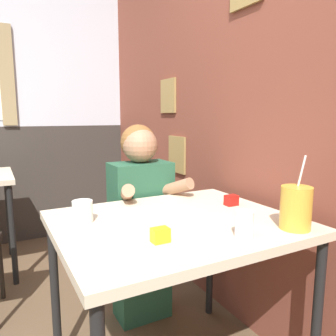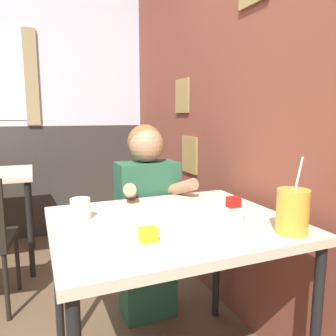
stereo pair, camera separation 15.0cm
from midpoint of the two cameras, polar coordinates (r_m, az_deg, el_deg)
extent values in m
cube|color=brown|center=(2.42, 6.74, 12.65)|extent=(0.06, 4.49, 2.70)
cube|color=olive|center=(2.54, 4.21, 12.41)|extent=(0.02, 0.22, 0.25)
cube|color=olive|center=(2.43, 5.56, 2.31)|extent=(0.02, 0.23, 0.27)
cube|color=silver|center=(3.46, -23.15, 20.09)|extent=(5.26, 0.06, 1.60)
cube|color=#332D28|center=(3.45, -21.76, -2.38)|extent=(5.26, 0.06, 1.10)
cube|color=#937F56|center=(3.36, -21.54, 14.49)|extent=(0.12, 0.02, 0.88)
cube|color=beige|center=(1.39, 3.82, -9.76)|extent=(0.97, 0.82, 0.04)
cylinder|color=black|center=(1.55, 27.11, -24.39)|extent=(0.04, 0.04, 0.73)
cylinder|color=black|center=(1.76, -16.15, -19.48)|extent=(0.04, 0.04, 0.73)
cylinder|color=black|center=(2.03, 10.64, -15.20)|extent=(0.04, 0.04, 0.73)
cylinder|color=black|center=(2.62, -21.39, -10.04)|extent=(0.04, 0.04, 0.73)
cylinder|color=black|center=(3.18, -21.62, -6.75)|extent=(0.04, 0.04, 0.73)
cylinder|color=black|center=(2.52, -23.16, -14.73)|extent=(0.03, 0.03, 0.42)
cylinder|color=black|center=(2.20, -24.50, -18.43)|extent=(0.03, 0.03, 0.42)
cube|color=#235138|center=(2.08, -1.35, -18.74)|extent=(0.31, 0.20, 0.45)
cube|color=#235138|center=(1.90, -1.41, -6.19)|extent=(0.34, 0.20, 0.48)
sphere|color=brown|center=(1.87, -1.72, 4.54)|extent=(0.20, 0.20, 0.20)
sphere|color=#9E7051|center=(1.84, -1.45, 4.03)|extent=(0.20, 0.20, 0.20)
cylinder|color=#9E7051|center=(1.71, -4.00, -4.35)|extent=(0.14, 0.27, 0.15)
cylinder|color=#9E7051|center=(1.81, 4.22, -3.58)|extent=(0.14, 0.27, 0.15)
cylinder|color=gold|center=(1.32, 24.00, -6.99)|extent=(0.12, 0.12, 0.17)
cylinder|color=white|center=(1.30, 24.90, -1.24)|extent=(0.01, 0.04, 0.14)
cylinder|color=silver|center=(1.20, 15.19, -9.88)|extent=(0.07, 0.07, 0.10)
cylinder|color=silver|center=(1.40, -12.07, -7.04)|extent=(0.08, 0.08, 0.09)
cube|color=#B7140F|center=(1.61, 13.99, -5.80)|extent=(0.06, 0.04, 0.05)
cube|color=yellow|center=(1.15, 0.36, -11.58)|extent=(0.06, 0.04, 0.05)
camera|label=1|loc=(0.08, -87.14, 0.45)|focal=35.00mm
camera|label=2|loc=(0.08, 92.86, -0.45)|focal=35.00mm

